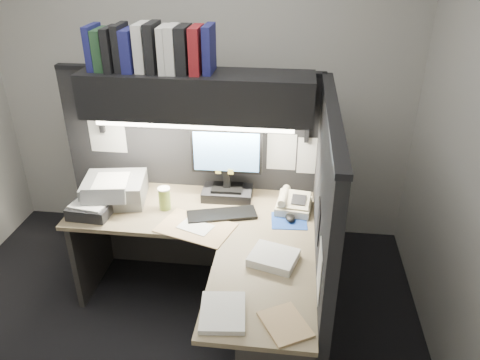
{
  "coord_description": "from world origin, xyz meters",
  "views": [
    {
      "loc": [
        0.78,
        -2.2,
        2.45
      ],
      "look_at": [
        0.44,
        0.51,
        1.01
      ],
      "focal_mm": 35.0,
      "sensor_mm": 36.0,
      "label": 1
    }
  ],
  "objects_px": {
    "monitor": "(227,171)",
    "notebook_stack": "(91,209)",
    "printer": "(115,190)",
    "desk": "(227,298)",
    "telephone": "(294,204)",
    "overhead_shelf": "(197,95)",
    "keyboard": "(222,215)",
    "coffee_cup": "(165,199)"
  },
  "relations": [
    {
      "from": "monitor",
      "to": "printer",
      "type": "distance_m",
      "value": 0.82
    },
    {
      "from": "keyboard",
      "to": "coffee_cup",
      "type": "relative_size",
      "value": 3.08
    },
    {
      "from": "notebook_stack",
      "to": "keyboard",
      "type": "bearing_deg",
      "value": 5.57
    },
    {
      "from": "monitor",
      "to": "notebook_stack",
      "type": "height_order",
      "value": "monitor"
    },
    {
      "from": "desk",
      "to": "telephone",
      "type": "bearing_deg",
      "value": 58.83
    },
    {
      "from": "overhead_shelf",
      "to": "coffee_cup",
      "type": "height_order",
      "value": "overhead_shelf"
    },
    {
      "from": "monitor",
      "to": "notebook_stack",
      "type": "relative_size",
      "value": 1.95
    },
    {
      "from": "overhead_shelf",
      "to": "telephone",
      "type": "xyz_separation_m",
      "value": [
        0.68,
        -0.12,
        -0.72
      ]
    },
    {
      "from": "telephone",
      "to": "notebook_stack",
      "type": "height_order",
      "value": "telephone"
    },
    {
      "from": "overhead_shelf",
      "to": "coffee_cup",
      "type": "bearing_deg",
      "value": -135.75
    },
    {
      "from": "desk",
      "to": "printer",
      "type": "bearing_deg",
      "value": 145.7
    },
    {
      "from": "keyboard",
      "to": "coffee_cup",
      "type": "distance_m",
      "value": 0.42
    },
    {
      "from": "monitor",
      "to": "keyboard",
      "type": "xyz_separation_m",
      "value": [
        0.0,
        -0.26,
        -0.2
      ]
    },
    {
      "from": "printer",
      "to": "notebook_stack",
      "type": "relative_size",
      "value": 1.54
    },
    {
      "from": "coffee_cup",
      "to": "keyboard",
      "type": "bearing_deg",
      "value": -7.57
    },
    {
      "from": "desk",
      "to": "coffee_cup",
      "type": "xyz_separation_m",
      "value": [
        -0.52,
        0.54,
        0.36
      ]
    },
    {
      "from": "desk",
      "to": "monitor",
      "type": "height_order",
      "value": "monitor"
    },
    {
      "from": "telephone",
      "to": "printer",
      "type": "relative_size",
      "value": 0.58
    },
    {
      "from": "printer",
      "to": "overhead_shelf",
      "type": "bearing_deg",
      "value": 3.07
    },
    {
      "from": "monitor",
      "to": "printer",
      "type": "relative_size",
      "value": 1.27
    },
    {
      "from": "printer",
      "to": "monitor",
      "type": "bearing_deg",
      "value": -0.38
    },
    {
      "from": "keyboard",
      "to": "printer",
      "type": "xyz_separation_m",
      "value": [
        -0.8,
        0.13,
        0.07
      ]
    },
    {
      "from": "telephone",
      "to": "printer",
      "type": "xyz_separation_m",
      "value": [
        -1.28,
        -0.02,
        0.04
      ]
    },
    {
      "from": "notebook_stack",
      "to": "printer",
      "type": "bearing_deg",
      "value": 66.02
    },
    {
      "from": "telephone",
      "to": "notebook_stack",
      "type": "relative_size",
      "value": 0.89
    },
    {
      "from": "coffee_cup",
      "to": "desk",
      "type": "bearing_deg",
      "value": -46.44
    },
    {
      "from": "keyboard",
      "to": "printer",
      "type": "relative_size",
      "value": 1.11
    },
    {
      "from": "desk",
      "to": "overhead_shelf",
      "type": "distance_m",
      "value": 1.33
    },
    {
      "from": "telephone",
      "to": "notebook_stack",
      "type": "xyz_separation_m",
      "value": [
        -1.38,
        -0.23,
        -0.01
      ]
    },
    {
      "from": "overhead_shelf",
      "to": "notebook_stack",
      "type": "height_order",
      "value": "overhead_shelf"
    },
    {
      "from": "desk",
      "to": "monitor",
      "type": "distance_m",
      "value": 0.91
    },
    {
      "from": "desk",
      "to": "monitor",
      "type": "bearing_deg",
      "value": 97.91
    },
    {
      "from": "overhead_shelf",
      "to": "printer",
      "type": "relative_size",
      "value": 3.65
    },
    {
      "from": "telephone",
      "to": "coffee_cup",
      "type": "relative_size",
      "value": 1.61
    },
    {
      "from": "overhead_shelf",
      "to": "monitor",
      "type": "bearing_deg",
      "value": -1.47
    },
    {
      "from": "monitor",
      "to": "printer",
      "type": "xyz_separation_m",
      "value": [
        -0.8,
        -0.13,
        -0.13
      ]
    },
    {
      "from": "coffee_cup",
      "to": "printer",
      "type": "height_order",
      "value": "printer"
    },
    {
      "from": "desk",
      "to": "notebook_stack",
      "type": "xyz_separation_m",
      "value": [
        -1.0,
        0.4,
        0.33
      ]
    },
    {
      "from": "overhead_shelf",
      "to": "monitor",
      "type": "height_order",
      "value": "overhead_shelf"
    },
    {
      "from": "keyboard",
      "to": "printer",
      "type": "distance_m",
      "value": 0.81
    },
    {
      "from": "desk",
      "to": "monitor",
      "type": "relative_size",
      "value": 3.15
    },
    {
      "from": "overhead_shelf",
      "to": "coffee_cup",
      "type": "relative_size",
      "value": 10.13
    }
  ]
}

